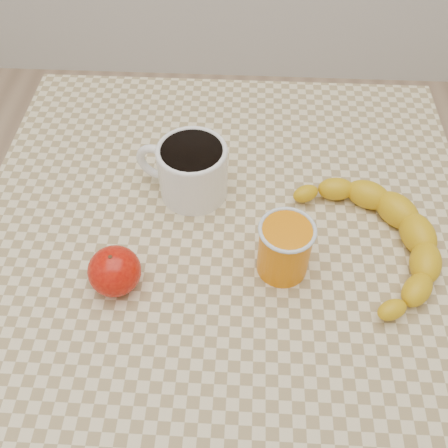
{
  "coord_description": "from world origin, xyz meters",
  "views": [
    {
      "loc": [
        0.02,
        -0.48,
        1.37
      ],
      "look_at": [
        0.0,
        0.0,
        0.77
      ],
      "focal_mm": 40.0,
      "sensor_mm": 36.0,
      "label": 1
    }
  ],
  "objects_px": {
    "coffee_mug": "(191,168)",
    "table": "(224,263)",
    "banana": "(375,238)",
    "apple": "(115,271)",
    "orange_juice_glass": "(285,248)"
  },
  "relations": [
    {
      "from": "coffee_mug",
      "to": "banana",
      "type": "height_order",
      "value": "coffee_mug"
    },
    {
      "from": "coffee_mug",
      "to": "banana",
      "type": "distance_m",
      "value": 0.31
    },
    {
      "from": "banana",
      "to": "apple",
      "type": "bearing_deg",
      "value": 175.6
    },
    {
      "from": "coffee_mug",
      "to": "orange_juice_glass",
      "type": "xyz_separation_m",
      "value": [
        0.15,
        -0.15,
        -0.0
      ]
    },
    {
      "from": "coffee_mug",
      "to": "orange_juice_glass",
      "type": "relative_size",
      "value": 1.8
    },
    {
      "from": "orange_juice_glass",
      "to": "apple",
      "type": "distance_m",
      "value": 0.24
    },
    {
      "from": "coffee_mug",
      "to": "table",
      "type": "bearing_deg",
      "value": -56.05
    },
    {
      "from": "table",
      "to": "banana",
      "type": "distance_m",
      "value": 0.25
    },
    {
      "from": "table",
      "to": "apple",
      "type": "bearing_deg",
      "value": -145.03
    },
    {
      "from": "table",
      "to": "coffee_mug",
      "type": "height_order",
      "value": "coffee_mug"
    },
    {
      "from": "table",
      "to": "apple",
      "type": "distance_m",
      "value": 0.22
    },
    {
      "from": "apple",
      "to": "orange_juice_glass",
      "type": "bearing_deg",
      "value": 10.01
    },
    {
      "from": "table",
      "to": "coffee_mug",
      "type": "xyz_separation_m",
      "value": [
        -0.06,
        0.09,
        0.14
      ]
    },
    {
      "from": "coffee_mug",
      "to": "orange_juice_glass",
      "type": "distance_m",
      "value": 0.21
    },
    {
      "from": "table",
      "to": "orange_juice_glass",
      "type": "xyz_separation_m",
      "value": [
        0.09,
        -0.06,
        0.13
      ]
    }
  ]
}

